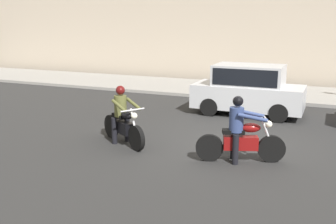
# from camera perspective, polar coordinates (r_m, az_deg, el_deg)

# --- Properties ---
(ground_plane) EXTENTS (80.00, 80.00, 0.00)m
(ground_plane) POSITION_cam_1_polar(r_m,az_deg,el_deg) (11.08, 9.49, -4.38)
(ground_plane) COLOR #272727
(sidewalk_slab) EXTENTS (40.00, 4.40, 0.14)m
(sidewalk_slab) POSITION_cam_1_polar(r_m,az_deg,el_deg) (18.74, 15.42, 2.72)
(sidewalk_slab) COLOR gray
(sidewalk_slab) RESTS_ON ground_plane
(motorcycle_with_rider_olive) EXTENTS (1.86, 1.22, 1.61)m
(motorcycle_with_rider_olive) POSITION_cam_1_polar(r_m,az_deg,el_deg) (10.72, -6.65, -1.23)
(motorcycle_with_rider_olive) COLOR black
(motorcycle_with_rider_olive) RESTS_ON ground_plane
(motorcycle_with_rider_denim_blue) EXTENTS (2.05, 0.95, 1.61)m
(motorcycle_with_rider_denim_blue) POSITION_cam_1_polar(r_m,az_deg,el_deg) (9.44, 10.53, -3.35)
(motorcycle_with_rider_denim_blue) COLOR black
(motorcycle_with_rider_denim_blue) RESTS_ON ground_plane
(parked_hatchback_silver) EXTENTS (3.88, 1.76, 1.80)m
(parked_hatchback_silver) POSITION_cam_1_polar(r_m,az_deg,el_deg) (14.30, 11.67, 3.33)
(parked_hatchback_silver) COLOR #B2B5BA
(parked_hatchback_silver) RESTS_ON ground_plane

